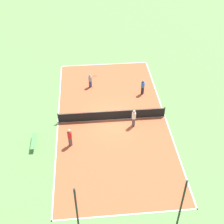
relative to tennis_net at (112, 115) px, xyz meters
name	(u,v)px	position (x,y,z in m)	size (l,w,h in m)	color
ground_plane	(112,120)	(0.00, 0.00, -0.56)	(80.00, 80.00, 0.00)	#60934C
court_surface	(112,119)	(0.00, 0.00, -0.55)	(10.03, 20.07, 0.02)	#B75633
tennis_net	(112,115)	(0.00, 0.00, 0.00)	(9.83, 0.10, 1.07)	black
bench	(34,141)	(6.83, 2.64, -0.17)	(0.36, 1.93, 0.45)	#4C8C4C
player_near_blue	(143,86)	(-3.46, -3.74, 0.42)	(0.51, 0.51, 1.68)	black
player_far_white	(134,117)	(-1.83, 1.05, 0.48)	(0.46, 0.46, 1.78)	#4C4C51
player_baseline_gray	(90,80)	(1.77, -5.49, 0.31)	(0.99, 0.68, 1.50)	navy
player_coach_red	(70,136)	(3.77, 3.01, 0.48)	(0.51, 0.51, 1.77)	#4C4C51
tennis_ball_far_baseline	(139,121)	(-2.41, 0.45, -0.51)	(0.07, 0.07, 0.07)	#CCE033
tennis_ball_left_sideline	(76,115)	(3.30, -0.91, -0.51)	(0.07, 0.07, 0.07)	#CCE033
tennis_ball_midcourt	(136,79)	(-3.19, -6.40, -0.51)	(0.07, 0.07, 0.07)	#CCE033
tennis_ball_right_alley	(187,193)	(-4.65, 8.62, -0.51)	(0.07, 0.07, 0.07)	#CCE033
fence_post_back_left	(181,208)	(-3.08, 11.39, 1.98)	(0.12, 0.12, 5.08)	black
fence_post_back_right	(77,216)	(3.08, 11.39, 1.98)	(0.12, 0.12, 5.08)	black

